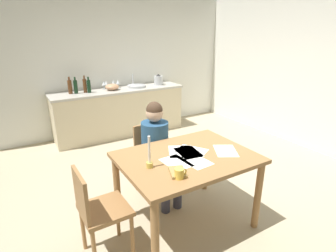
{
  "coord_description": "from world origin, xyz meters",
  "views": [
    {
      "loc": [
        -1.77,
        -2.58,
        1.95
      ],
      "look_at": [
        -0.19,
        0.07,
        0.85
      ],
      "focal_mm": 28.68,
      "sensor_mm": 36.0,
      "label": 1
    }
  ],
  "objects_px": {
    "candlestick": "(149,159)",
    "mixing_bowl": "(112,87)",
    "sink_unit": "(136,86)",
    "bottle_vinegar": "(76,87)",
    "person_seated": "(158,146)",
    "chair_side_empty": "(98,210)",
    "wine_glass_near_sink": "(118,82)",
    "chair_at_table": "(152,156)",
    "wine_glass_back_left": "(106,83)",
    "dining_table": "(187,166)",
    "stovetop_kettle": "(158,80)",
    "coffee_mug": "(179,173)",
    "book_magazine": "(178,172)",
    "bottle_oil": "(70,87)",
    "wine_glass_back_right": "(104,83)",
    "bottle_wine_red": "(85,85)",
    "wine_glass_by_kettle": "(113,82)",
    "bottle_sauce": "(89,86)"
  },
  "relations": [
    {
      "from": "candlestick",
      "to": "mixing_bowl",
      "type": "xyz_separation_m",
      "value": [
        0.69,
        2.88,
        0.08
      ]
    },
    {
      "from": "sink_unit",
      "to": "bottle_vinegar",
      "type": "xyz_separation_m",
      "value": [
        -1.15,
        0.02,
        0.1
      ]
    },
    {
      "from": "person_seated",
      "to": "chair_side_empty",
      "type": "xyz_separation_m",
      "value": [
        -0.9,
        -0.57,
        -0.18
      ]
    },
    {
      "from": "bottle_vinegar",
      "to": "wine_glass_near_sink",
      "type": "relative_size",
      "value": 1.89
    },
    {
      "from": "chair_at_table",
      "to": "wine_glass_back_left",
      "type": "xyz_separation_m",
      "value": [
        0.22,
        2.29,
        0.52
      ]
    },
    {
      "from": "dining_table",
      "to": "chair_at_table",
      "type": "relative_size",
      "value": 1.49
    },
    {
      "from": "stovetop_kettle",
      "to": "candlestick",
      "type": "bearing_deg",
      "value": -120.21
    },
    {
      "from": "coffee_mug",
      "to": "book_magazine",
      "type": "distance_m",
      "value": 0.09
    },
    {
      "from": "person_seated",
      "to": "bottle_oil",
      "type": "relative_size",
      "value": 4.03
    },
    {
      "from": "coffee_mug",
      "to": "stovetop_kettle",
      "type": "bearing_deg",
      "value": 63.98
    },
    {
      "from": "book_magazine",
      "to": "wine_glass_back_right",
      "type": "height_order",
      "value": "wine_glass_back_right"
    },
    {
      "from": "chair_at_table",
      "to": "wine_glass_back_right",
      "type": "xyz_separation_m",
      "value": [
        0.18,
        2.29,
        0.52
      ]
    },
    {
      "from": "wine_glass_back_right",
      "to": "sink_unit",
      "type": "bearing_deg",
      "value": -13.64
    },
    {
      "from": "sink_unit",
      "to": "bottle_wine_red",
      "type": "xyz_separation_m",
      "value": [
        -0.99,
        0.01,
        0.11
      ]
    },
    {
      "from": "dining_table",
      "to": "candlestick",
      "type": "distance_m",
      "value": 0.47
    },
    {
      "from": "bottle_wine_red",
      "to": "chair_at_table",
      "type": "bearing_deg",
      "value": -84.34
    },
    {
      "from": "wine_glass_by_kettle",
      "to": "coffee_mug",
      "type": "bearing_deg",
      "value": -100.91
    },
    {
      "from": "person_seated",
      "to": "sink_unit",
      "type": "xyz_separation_m",
      "value": [
        0.78,
        2.29,
        0.24
      ]
    },
    {
      "from": "chair_side_empty",
      "to": "coffee_mug",
      "type": "bearing_deg",
      "value": -27.74
    },
    {
      "from": "person_seated",
      "to": "bottle_vinegar",
      "type": "height_order",
      "value": "person_seated"
    },
    {
      "from": "book_magazine",
      "to": "sink_unit",
      "type": "height_order",
      "value": "sink_unit"
    },
    {
      "from": "bottle_vinegar",
      "to": "bottle_sauce",
      "type": "relative_size",
      "value": 1.03
    },
    {
      "from": "chair_at_table",
      "to": "bottle_vinegar",
      "type": "relative_size",
      "value": 2.98
    },
    {
      "from": "chair_side_empty",
      "to": "bottle_vinegar",
      "type": "xyz_separation_m",
      "value": [
        0.52,
        2.88,
        0.52
      ]
    },
    {
      "from": "wine_glass_near_sink",
      "to": "wine_glass_by_kettle",
      "type": "bearing_deg",
      "value": 180.0
    },
    {
      "from": "candlestick",
      "to": "bottle_sauce",
      "type": "xyz_separation_m",
      "value": [
        0.25,
        2.86,
        0.14
      ]
    },
    {
      "from": "wine_glass_back_right",
      "to": "bottle_oil",
      "type": "bearing_deg",
      "value": -171.77
    },
    {
      "from": "coffee_mug",
      "to": "bottle_oil",
      "type": "distance_m",
      "value": 3.25
    },
    {
      "from": "wine_glass_back_left",
      "to": "wine_glass_by_kettle",
      "type": "bearing_deg",
      "value": 0.0
    },
    {
      "from": "candlestick",
      "to": "book_magazine",
      "type": "bearing_deg",
      "value": -54.06
    },
    {
      "from": "book_magazine",
      "to": "wine_glass_back_left",
      "type": "height_order",
      "value": "wine_glass_back_left"
    },
    {
      "from": "candlestick",
      "to": "book_magazine",
      "type": "height_order",
      "value": "candlestick"
    },
    {
      "from": "chair_at_table",
      "to": "bottle_vinegar",
      "type": "bearing_deg",
      "value": 99.76
    },
    {
      "from": "book_magazine",
      "to": "wine_glass_by_kettle",
      "type": "distance_m",
      "value": 3.32
    },
    {
      "from": "candlestick",
      "to": "bottle_oil",
      "type": "height_order",
      "value": "bottle_oil"
    },
    {
      "from": "bottle_vinegar",
      "to": "wine_glass_near_sink",
      "type": "bearing_deg",
      "value": 8.46
    },
    {
      "from": "chair_side_empty",
      "to": "candlestick",
      "type": "bearing_deg",
      "value": -3.87
    },
    {
      "from": "coffee_mug",
      "to": "bottle_oil",
      "type": "bearing_deg",
      "value": 93.26
    },
    {
      "from": "bottle_wine_red",
      "to": "wine_glass_back_left",
      "type": "relative_size",
      "value": 1.98
    },
    {
      "from": "stovetop_kettle",
      "to": "mixing_bowl",
      "type": "bearing_deg",
      "value": -179.6
    },
    {
      "from": "sink_unit",
      "to": "bottle_vinegar",
      "type": "distance_m",
      "value": 1.15
    },
    {
      "from": "chair_at_table",
      "to": "wine_glass_back_right",
      "type": "height_order",
      "value": "wine_glass_back_right"
    },
    {
      "from": "wine_glass_back_right",
      "to": "chair_at_table",
      "type": "bearing_deg",
      "value": -94.41
    },
    {
      "from": "stovetop_kettle",
      "to": "chair_side_empty",
      "type": "bearing_deg",
      "value": -127.23
    },
    {
      "from": "chair_at_table",
      "to": "bottle_wine_red",
      "type": "xyz_separation_m",
      "value": [
        -0.21,
        2.16,
        0.54
      ]
    },
    {
      "from": "wine_glass_by_kettle",
      "to": "bottle_vinegar",
      "type": "bearing_deg",
      "value": -170.5
    },
    {
      "from": "dining_table",
      "to": "bottle_sauce",
      "type": "height_order",
      "value": "bottle_sauce"
    },
    {
      "from": "mixing_bowl",
      "to": "chair_side_empty",
      "type": "bearing_deg",
      "value": -112.46
    },
    {
      "from": "bottle_sauce",
      "to": "wine_glass_by_kettle",
      "type": "relative_size",
      "value": 1.83
    },
    {
      "from": "stovetop_kettle",
      "to": "wine_glass_back_right",
      "type": "bearing_deg",
      "value": 172.22
    }
  ]
}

